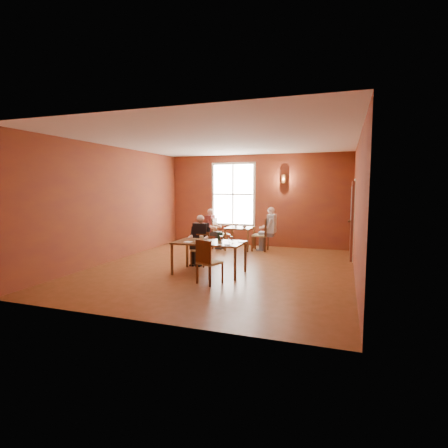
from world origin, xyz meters
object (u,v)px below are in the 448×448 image
(chair_diner_maroon, at_px, (220,233))
(diner_maroon, at_px, (219,229))
(main_table, at_px, (209,258))
(chair_diner_main, at_px, (200,249))
(diner_main, at_px, (200,242))
(chair_diner_white, at_px, (260,235))
(diner_white, at_px, (261,230))
(second_table, at_px, (240,238))
(chair_empty, at_px, (210,261))

(chair_diner_maroon, xyz_separation_m, diner_maroon, (-0.03, 0.00, 0.14))
(main_table, distance_m, chair_diner_main, 0.82)
(chair_diner_main, relative_size, chair_diner_maroon, 0.87)
(diner_main, height_order, chair_diner_maroon, diner_main)
(chair_diner_white, distance_m, diner_maroon, 1.33)
(main_table, height_order, diner_maroon, diner_maroon)
(chair_diner_main, height_order, diner_white, diner_white)
(chair_diner_main, bearing_deg, main_table, 127.57)
(diner_white, bearing_deg, main_table, 171.53)
(main_table, bearing_deg, diner_white, 81.53)
(diner_maroon, bearing_deg, chair_diner_main, 8.96)
(second_table, height_order, diner_maroon, diner_maroon)
(second_table, relative_size, diner_white, 0.61)
(second_table, bearing_deg, chair_diner_main, -96.59)
(main_table, relative_size, chair_diner_main, 1.87)
(diner_main, xyz_separation_m, diner_white, (0.97, 2.52, 0.05))
(chair_diner_main, height_order, chair_empty, chair_empty)
(chair_diner_main, bearing_deg, chair_empty, 119.80)
(main_table, relative_size, second_table, 1.96)
(chair_diner_main, xyz_separation_m, chair_diner_maroon, (-0.36, 2.49, 0.06))
(chair_empty, relative_size, diner_maroon, 0.74)
(chair_diner_maroon, bearing_deg, main_table, 15.36)
(chair_diner_main, relative_size, chair_diner_white, 0.83)
(diner_white, relative_size, chair_diner_maroon, 1.36)
(chair_diner_white, bearing_deg, diner_white, -90.00)
(chair_diner_white, bearing_deg, chair_diner_main, 159.37)
(chair_diner_white, bearing_deg, diner_maroon, 90.00)
(chair_diner_maroon, distance_m, diner_maroon, 0.14)
(chair_empty, height_order, diner_maroon, diner_maroon)
(main_table, bearing_deg, chair_diner_main, 127.57)
(second_table, bearing_deg, main_table, -86.13)
(chair_empty, bearing_deg, second_table, 120.03)
(chair_diner_main, distance_m, chair_diner_maroon, 2.52)
(main_table, height_order, diner_white, diner_white)
(chair_diner_main, height_order, diner_maroon, diner_maroon)
(chair_diner_white, distance_m, chair_diner_maroon, 1.30)
(diner_main, xyz_separation_m, chair_diner_white, (0.94, 2.52, -0.10))
(main_table, bearing_deg, diner_main, 128.88)
(chair_diner_white, xyz_separation_m, diner_maroon, (-1.33, 0.00, 0.11))
(diner_maroon, bearing_deg, chair_empty, 17.13)
(main_table, xyz_separation_m, diner_white, (0.47, 3.14, 0.29))
(chair_empty, bearing_deg, chair_diner_main, 142.19)
(diner_main, xyz_separation_m, diner_maroon, (-0.39, 2.52, 0.01))
(chair_empty, bearing_deg, chair_diner_maroon, 129.12)
(main_table, distance_m, chair_empty, 0.83)
(diner_main, relative_size, chair_empty, 1.33)
(main_table, relative_size, chair_empty, 1.71)
(diner_main, relative_size, diner_white, 0.93)
(chair_diner_maroon, bearing_deg, diner_maroon, -90.00)
(diner_main, xyz_separation_m, chair_empty, (0.81, -1.39, -0.15))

